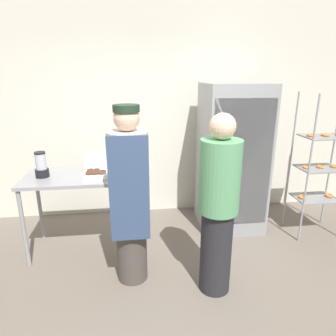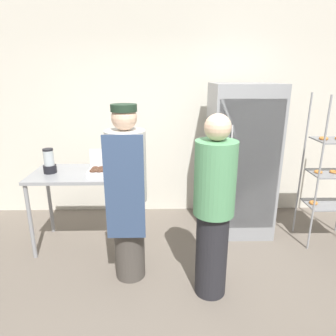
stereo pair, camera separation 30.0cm
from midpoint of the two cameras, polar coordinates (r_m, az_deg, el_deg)
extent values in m
plane|color=#6B6056|center=(2.89, 0.32, -25.96)|extent=(14.00, 14.00, 0.00)
cube|color=silver|center=(4.29, -3.51, 11.26)|extent=(6.40, 0.12, 3.05)
cube|color=gray|center=(3.92, 9.97, 1.76)|extent=(0.79, 0.72, 1.89)
cube|color=gray|center=(3.60, 11.59, 0.54)|extent=(0.73, 0.02, 1.55)
cylinder|color=silver|center=(3.50, 8.39, 0.72)|extent=(0.02, 0.02, 0.93)
cylinder|color=#93969B|center=(3.76, 23.14, -0.88)|extent=(0.02, 0.02, 1.79)
cylinder|color=#93969B|center=(4.10, 20.35, 0.90)|extent=(0.02, 0.02, 1.79)
cylinder|color=#93969B|center=(4.39, 26.96, 1.12)|extent=(0.02, 0.02, 1.79)
cube|color=gray|center=(4.21, 24.47, -5.23)|extent=(0.52, 0.38, 0.01)
torus|color=orange|center=(4.11, 22.32, -5.15)|extent=(0.10, 0.10, 0.03)
torus|color=orange|center=(4.30, 26.60, -4.74)|extent=(0.10, 0.10, 0.03)
cube|color=gray|center=(4.08, 25.16, -0.07)|extent=(0.52, 0.38, 0.01)
torus|color=orange|center=(3.98, 22.96, 0.11)|extent=(0.09, 0.09, 0.03)
torus|color=orange|center=(4.07, 25.20, 0.20)|extent=(0.09, 0.09, 0.03)
torus|color=orange|center=(4.18, 27.33, 0.29)|extent=(0.09, 0.09, 0.03)
cube|color=gray|center=(3.99, 25.90, 5.38)|extent=(0.52, 0.38, 0.01)
torus|color=orange|center=(3.89, 23.66, 5.73)|extent=(0.10, 0.10, 0.03)
torus|color=orange|center=(3.99, 25.94, 5.69)|extent=(0.10, 0.10, 0.03)
cube|color=gray|center=(3.52, -19.59, -1.62)|extent=(1.11, 0.67, 0.04)
cylinder|color=gray|center=(3.58, -28.01, -10.34)|extent=(0.04, 0.04, 0.88)
cylinder|color=gray|center=(3.35, -11.04, -10.40)|extent=(0.04, 0.04, 0.88)
cylinder|color=gray|center=(4.08, -25.23, -6.57)|extent=(0.04, 0.04, 0.88)
cylinder|color=gray|center=(3.88, -10.53, -6.34)|extent=(0.04, 0.04, 0.88)
cube|color=white|center=(3.38, -15.99, -1.27)|extent=(0.27, 0.21, 0.05)
cube|color=white|center=(3.45, -15.91, 1.40)|extent=(0.27, 0.01, 0.21)
torus|color=#513323|center=(3.33, -17.32, -1.02)|extent=(0.08, 0.08, 0.02)
torus|color=#513323|center=(3.32, -16.17, -0.98)|extent=(0.08, 0.08, 0.02)
torus|color=#513323|center=(3.31, -15.02, -0.94)|extent=(0.08, 0.08, 0.02)
torus|color=#513323|center=(3.38, -17.17, -0.73)|extent=(0.08, 0.08, 0.02)
torus|color=#513323|center=(3.37, -16.04, -0.69)|extent=(0.08, 0.08, 0.02)
torus|color=#513323|center=(3.36, -14.90, -0.65)|extent=(0.08, 0.08, 0.02)
torus|color=#513323|center=(3.43, -17.03, -0.46)|extent=(0.08, 0.08, 0.02)
torus|color=#513323|center=(3.42, -15.91, -0.41)|extent=(0.08, 0.08, 0.02)
cylinder|color=black|center=(3.58, -25.08, -0.89)|extent=(0.14, 0.14, 0.09)
cylinder|color=#B2BCC1|center=(3.55, -25.35, 1.10)|extent=(0.11, 0.11, 0.17)
cylinder|color=black|center=(3.53, -25.55, 2.59)|extent=(0.11, 0.11, 0.02)
cylinder|color=#47423D|center=(3.07, -9.83, -13.54)|extent=(0.30, 0.30, 0.84)
cylinder|color=beige|center=(2.76, -10.63, 0.03)|extent=(0.37, 0.37, 0.67)
sphere|color=beige|center=(2.66, -11.17, 9.25)|extent=(0.23, 0.23, 0.23)
cube|color=#33476B|center=(2.63, -10.67, -4.30)|extent=(0.35, 0.02, 0.96)
cylinder|color=#1E3323|center=(2.65, -11.28, 11.08)|extent=(0.23, 0.23, 0.06)
cylinder|color=#232328|center=(2.91, 6.09, -15.50)|extent=(0.29, 0.29, 0.82)
cylinder|color=#569966|center=(2.58, 6.61, -1.70)|extent=(0.36, 0.36, 0.65)
sphere|color=beige|center=(2.48, 6.96, 7.86)|extent=(0.22, 0.22, 0.22)
camera|label=1|loc=(0.15, -92.86, -0.90)|focal=32.00mm
camera|label=2|loc=(0.15, 87.14, 0.90)|focal=32.00mm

